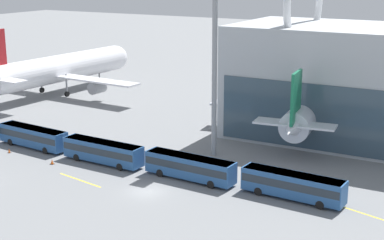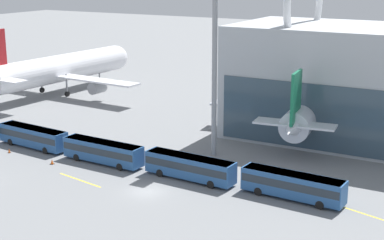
{
  "view_description": "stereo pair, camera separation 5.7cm",
  "coord_description": "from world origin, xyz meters",
  "px_view_note": "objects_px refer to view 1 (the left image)",
  "views": [
    {
      "loc": [
        36.93,
        -54.83,
        26.23
      ],
      "look_at": [
        -4.42,
        18.88,
        4.0
      ],
      "focal_mm": 55.0,
      "sensor_mm": 36.0,
      "label": 1
    },
    {
      "loc": [
        36.98,
        -54.81,
        26.23
      ],
      "look_at": [
        -4.42,
        18.88,
        4.0
      ],
      "focal_mm": 55.0,
      "sensor_mm": 36.0,
      "label": 2
    }
  ],
  "objects_px": {
    "shuttle_bus_2": "(103,151)",
    "traffic_cone_1": "(52,162)",
    "airliner_at_gate_near": "(57,69)",
    "shuttle_bus_3": "(190,166)",
    "shuttle_bus_1": "(33,136)",
    "floodlight_mast": "(215,59)",
    "shuttle_bus_4": "(293,184)",
    "airliner_at_gate_far": "(314,107)",
    "traffic_cone_0": "(9,151)"
  },
  "relations": [
    {
      "from": "airliner_at_gate_far",
      "to": "shuttle_bus_1",
      "type": "height_order",
      "value": "airliner_at_gate_far"
    },
    {
      "from": "airliner_at_gate_far",
      "to": "shuttle_bus_2",
      "type": "relative_size",
      "value": 3.02
    },
    {
      "from": "shuttle_bus_1",
      "to": "traffic_cone_1",
      "type": "xyz_separation_m",
      "value": [
        7.62,
        -4.42,
        -1.49
      ]
    },
    {
      "from": "shuttle_bus_1",
      "to": "traffic_cone_0",
      "type": "bearing_deg",
      "value": -104.67
    },
    {
      "from": "airliner_at_gate_far",
      "to": "floodlight_mast",
      "type": "bearing_deg",
      "value": 144.79
    },
    {
      "from": "airliner_at_gate_near",
      "to": "airliner_at_gate_far",
      "type": "distance_m",
      "value": 56.95
    },
    {
      "from": "traffic_cone_0",
      "to": "airliner_at_gate_near",
      "type": "bearing_deg",
      "value": 121.92
    },
    {
      "from": "airliner_at_gate_near",
      "to": "shuttle_bus_1",
      "type": "bearing_deg",
      "value": -140.07
    },
    {
      "from": "shuttle_bus_4",
      "to": "traffic_cone_1",
      "type": "relative_size",
      "value": 18.65
    },
    {
      "from": "airliner_at_gate_near",
      "to": "shuttle_bus_3",
      "type": "height_order",
      "value": "airliner_at_gate_near"
    },
    {
      "from": "shuttle_bus_2",
      "to": "shuttle_bus_3",
      "type": "relative_size",
      "value": 1.0
    },
    {
      "from": "shuttle_bus_1",
      "to": "shuttle_bus_3",
      "type": "distance_m",
      "value": 26.99
    },
    {
      "from": "airliner_at_gate_far",
      "to": "shuttle_bus_1",
      "type": "relative_size",
      "value": 3.0
    },
    {
      "from": "shuttle_bus_4",
      "to": "floodlight_mast",
      "type": "xyz_separation_m",
      "value": [
        -15.6,
        10.38,
        11.91
      ]
    },
    {
      "from": "shuttle_bus_1",
      "to": "shuttle_bus_4",
      "type": "relative_size",
      "value": 1.0
    },
    {
      "from": "airliner_at_gate_far",
      "to": "traffic_cone_1",
      "type": "relative_size",
      "value": 56.12
    },
    {
      "from": "airliner_at_gate_near",
      "to": "shuttle_bus_2",
      "type": "height_order",
      "value": "airliner_at_gate_near"
    },
    {
      "from": "floodlight_mast",
      "to": "shuttle_bus_4",
      "type": "bearing_deg",
      "value": -33.64
    },
    {
      "from": "shuttle_bus_2",
      "to": "traffic_cone_1",
      "type": "relative_size",
      "value": 18.6
    },
    {
      "from": "traffic_cone_0",
      "to": "traffic_cone_1",
      "type": "distance_m",
      "value": 8.93
    },
    {
      "from": "traffic_cone_0",
      "to": "traffic_cone_1",
      "type": "height_order",
      "value": "traffic_cone_1"
    },
    {
      "from": "airliner_at_gate_near",
      "to": "traffic_cone_1",
      "type": "distance_m",
      "value": 46.9
    },
    {
      "from": "airliner_at_gate_near",
      "to": "traffic_cone_1",
      "type": "relative_size",
      "value": 65.26
    },
    {
      "from": "airliner_at_gate_far",
      "to": "shuttle_bus_2",
      "type": "distance_m",
      "value": 34.74
    },
    {
      "from": "airliner_at_gate_far",
      "to": "shuttle_bus_3",
      "type": "height_order",
      "value": "airliner_at_gate_far"
    },
    {
      "from": "airliner_at_gate_near",
      "to": "traffic_cone_1",
      "type": "height_order",
      "value": "airliner_at_gate_near"
    },
    {
      "from": "shuttle_bus_3",
      "to": "traffic_cone_0",
      "type": "relative_size",
      "value": 18.91
    },
    {
      "from": "shuttle_bus_3",
      "to": "shuttle_bus_4",
      "type": "distance_m",
      "value": 13.5
    },
    {
      "from": "shuttle_bus_1",
      "to": "shuttle_bus_4",
      "type": "bearing_deg",
      "value": 4.48
    },
    {
      "from": "airliner_at_gate_near",
      "to": "floodlight_mast",
      "type": "height_order",
      "value": "floodlight_mast"
    },
    {
      "from": "shuttle_bus_2",
      "to": "floodlight_mast",
      "type": "bearing_deg",
      "value": 46.04
    },
    {
      "from": "airliner_at_gate_near",
      "to": "shuttle_bus_3",
      "type": "relative_size",
      "value": 3.5
    },
    {
      "from": "shuttle_bus_2",
      "to": "airliner_at_gate_far",
      "type": "bearing_deg",
      "value": 55.86
    },
    {
      "from": "shuttle_bus_4",
      "to": "traffic_cone_1",
      "type": "xyz_separation_m",
      "value": [
        -32.87,
        -4.27,
        -1.49
      ]
    },
    {
      "from": "shuttle_bus_2",
      "to": "traffic_cone_1",
      "type": "xyz_separation_m",
      "value": [
        -5.88,
        -3.72,
        -1.49
      ]
    },
    {
      "from": "shuttle_bus_2",
      "to": "shuttle_bus_1",
      "type": "bearing_deg",
      "value": 179.25
    },
    {
      "from": "shuttle_bus_3",
      "to": "floodlight_mast",
      "type": "relative_size",
      "value": 0.52
    },
    {
      "from": "shuttle_bus_2",
      "to": "traffic_cone_1",
      "type": "distance_m",
      "value": 7.12
    },
    {
      "from": "floodlight_mast",
      "to": "shuttle_bus_2",
      "type": "bearing_deg",
      "value": -136.15
    },
    {
      "from": "airliner_at_gate_near",
      "to": "shuttle_bus_2",
      "type": "relative_size",
      "value": 3.51
    },
    {
      "from": "shuttle_bus_4",
      "to": "shuttle_bus_3",
      "type": "bearing_deg",
      "value": -175.61
    },
    {
      "from": "shuttle_bus_1",
      "to": "shuttle_bus_2",
      "type": "relative_size",
      "value": 1.01
    },
    {
      "from": "airliner_at_gate_near",
      "to": "shuttle_bus_1",
      "type": "height_order",
      "value": "airliner_at_gate_near"
    },
    {
      "from": "shuttle_bus_3",
      "to": "traffic_cone_0",
      "type": "height_order",
      "value": "shuttle_bus_3"
    },
    {
      "from": "shuttle_bus_1",
      "to": "shuttle_bus_2",
      "type": "bearing_deg",
      "value": 1.74
    },
    {
      "from": "shuttle_bus_1",
      "to": "shuttle_bus_2",
      "type": "height_order",
      "value": "same"
    },
    {
      "from": "shuttle_bus_3",
      "to": "floodlight_mast",
      "type": "xyz_separation_m",
      "value": [
        -2.11,
        10.69,
        11.91
      ]
    },
    {
      "from": "floodlight_mast",
      "to": "traffic_cone_0",
      "type": "height_order",
      "value": "floodlight_mast"
    },
    {
      "from": "airliner_at_gate_far",
      "to": "shuttle_bus_3",
      "type": "distance_m",
      "value": 28.66
    },
    {
      "from": "shuttle_bus_2",
      "to": "floodlight_mast",
      "type": "relative_size",
      "value": 0.51
    }
  ]
}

